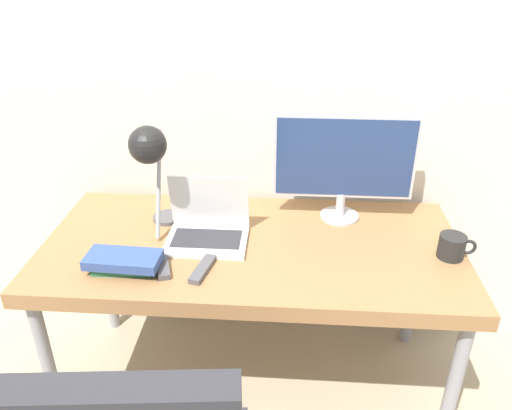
# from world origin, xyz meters

# --- Properties ---
(wall_back) EXTENTS (8.00, 0.05, 2.60)m
(wall_back) POSITION_xyz_m (0.00, 0.81, 1.30)
(wall_back) COLOR beige
(wall_back) RESTS_ON ground_plane
(desk) EXTENTS (1.57, 0.75, 0.72)m
(desk) POSITION_xyz_m (0.00, 0.37, 0.66)
(desk) COLOR #996B42
(desk) RESTS_ON ground_plane
(laptop) EXTENTS (0.30, 0.23, 0.24)m
(laptop) POSITION_xyz_m (-0.17, 0.39, 0.77)
(laptop) COLOR silver
(laptop) RESTS_ON desk
(monitor) EXTENTS (0.55, 0.16, 0.43)m
(monitor) POSITION_xyz_m (0.35, 0.60, 0.97)
(monitor) COLOR #B7B7BC
(monitor) RESTS_ON desk
(desk_lamp) EXTENTS (0.13, 0.30, 0.46)m
(desk_lamp) POSITION_xyz_m (-0.36, 0.37, 1.07)
(desk_lamp) COLOR #4C4C51
(desk_lamp) RESTS_ON desk
(book_stack) EXTENTS (0.26, 0.15, 0.06)m
(book_stack) POSITION_xyz_m (-0.43, 0.17, 0.75)
(book_stack) COLOR #286B47
(book_stack) RESTS_ON desk
(tv_remote) EXTENTS (0.08, 0.14, 0.02)m
(tv_remote) POSITION_xyz_m (-0.29, 0.17, 0.73)
(tv_remote) COLOR #4C4C51
(tv_remote) RESTS_ON desk
(media_remote) EXTENTS (0.08, 0.17, 0.02)m
(media_remote) POSITION_xyz_m (-0.15, 0.17, 0.73)
(media_remote) COLOR #4C4C51
(media_remote) RESTS_ON desk
(mug) EXTENTS (0.13, 0.09, 0.09)m
(mug) POSITION_xyz_m (0.72, 0.33, 0.77)
(mug) COLOR black
(mug) RESTS_ON desk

